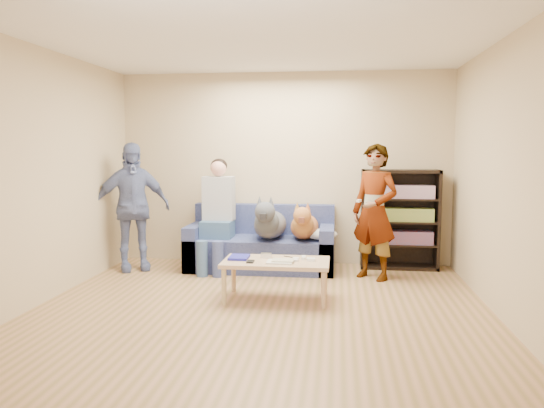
# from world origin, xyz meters

# --- Properties ---
(ground) EXTENTS (5.00, 5.00, 0.00)m
(ground) POSITION_xyz_m (0.00, 0.00, 0.00)
(ground) COLOR olive
(ground) RESTS_ON ground
(ceiling) EXTENTS (5.00, 5.00, 0.00)m
(ceiling) POSITION_xyz_m (0.00, 0.00, 2.60)
(ceiling) COLOR white
(ceiling) RESTS_ON ground
(wall_back) EXTENTS (4.50, 0.00, 4.50)m
(wall_back) POSITION_xyz_m (0.00, 2.50, 1.30)
(wall_back) COLOR tan
(wall_back) RESTS_ON ground
(wall_front) EXTENTS (4.50, 0.00, 4.50)m
(wall_front) POSITION_xyz_m (0.00, -2.50, 1.30)
(wall_front) COLOR tan
(wall_front) RESTS_ON ground
(wall_left) EXTENTS (0.00, 5.00, 5.00)m
(wall_left) POSITION_xyz_m (-2.25, 0.00, 1.30)
(wall_left) COLOR tan
(wall_left) RESTS_ON ground
(wall_right) EXTENTS (0.00, 5.00, 5.00)m
(wall_right) POSITION_xyz_m (2.25, 0.00, 1.30)
(wall_right) COLOR tan
(wall_right) RESTS_ON ground
(blanket) EXTENTS (0.40, 0.34, 0.14)m
(blanket) POSITION_xyz_m (0.55, 1.90, 0.50)
(blanket) COLOR silver
(blanket) RESTS_ON sofa
(person_standing_right) EXTENTS (0.71, 0.67, 1.63)m
(person_standing_right) POSITION_xyz_m (1.18, 1.70, 0.82)
(person_standing_right) COLOR gray
(person_standing_right) RESTS_ON ground
(person_standing_left) EXTENTS (1.04, 0.83, 1.65)m
(person_standing_left) POSITION_xyz_m (-1.90, 1.79, 0.83)
(person_standing_left) COLOR #7A89C3
(person_standing_left) RESTS_ON ground
(held_controller) EXTENTS (0.07, 0.12, 0.03)m
(held_controller) POSITION_xyz_m (0.98, 1.50, 0.97)
(held_controller) COLOR silver
(held_controller) RESTS_ON person_standing_right
(notebook_blue) EXTENTS (0.20, 0.26, 0.03)m
(notebook_blue) POSITION_xyz_m (-0.29, 0.70, 0.43)
(notebook_blue) COLOR #1B1D99
(notebook_blue) RESTS_ON coffee_table
(papers) EXTENTS (0.26, 0.20, 0.02)m
(papers) POSITION_xyz_m (0.16, 0.55, 0.43)
(papers) COLOR silver
(papers) RESTS_ON coffee_table
(magazine) EXTENTS (0.22, 0.17, 0.01)m
(magazine) POSITION_xyz_m (0.19, 0.57, 0.44)
(magazine) COLOR #B2A98E
(magazine) RESTS_ON coffee_table
(camera_silver) EXTENTS (0.11, 0.06, 0.05)m
(camera_silver) POSITION_xyz_m (-0.01, 0.77, 0.45)
(camera_silver) COLOR #B4B4B9
(camera_silver) RESTS_ON coffee_table
(controller_a) EXTENTS (0.04, 0.13, 0.03)m
(controller_a) POSITION_xyz_m (0.39, 0.75, 0.43)
(controller_a) COLOR white
(controller_a) RESTS_ON coffee_table
(controller_b) EXTENTS (0.09, 0.06, 0.03)m
(controller_b) POSITION_xyz_m (0.47, 0.67, 0.43)
(controller_b) COLOR white
(controller_b) RESTS_ON coffee_table
(headphone_cup_a) EXTENTS (0.07, 0.07, 0.02)m
(headphone_cup_a) POSITION_xyz_m (0.31, 0.63, 0.43)
(headphone_cup_a) COLOR silver
(headphone_cup_a) RESTS_ON coffee_table
(headphone_cup_b) EXTENTS (0.07, 0.07, 0.02)m
(headphone_cup_b) POSITION_xyz_m (0.31, 0.71, 0.43)
(headphone_cup_b) COLOR white
(headphone_cup_b) RESTS_ON coffee_table
(pen_orange) EXTENTS (0.13, 0.06, 0.01)m
(pen_orange) POSITION_xyz_m (0.09, 0.49, 0.42)
(pen_orange) COLOR #C1631B
(pen_orange) RESTS_ON coffee_table
(pen_black) EXTENTS (0.13, 0.08, 0.01)m
(pen_black) POSITION_xyz_m (0.23, 0.83, 0.42)
(pen_black) COLOR black
(pen_black) RESTS_ON coffee_table
(wallet) EXTENTS (0.07, 0.12, 0.02)m
(wallet) POSITION_xyz_m (-0.14, 0.53, 0.43)
(wallet) COLOR black
(wallet) RESTS_ON coffee_table
(sofa) EXTENTS (1.90, 0.85, 0.82)m
(sofa) POSITION_xyz_m (-0.25, 2.10, 0.28)
(sofa) COLOR #515B93
(sofa) RESTS_ON ground
(person_seated) EXTENTS (0.40, 0.73, 1.47)m
(person_seated) POSITION_xyz_m (-0.81, 1.97, 0.77)
(person_seated) COLOR #3F628B
(person_seated) RESTS_ON sofa
(dog_gray) EXTENTS (0.41, 1.25, 0.59)m
(dog_gray) POSITION_xyz_m (-0.12, 1.89, 0.63)
(dog_gray) COLOR #4D4E57
(dog_gray) RESTS_ON sofa
(dog_tan) EXTENTS (0.36, 1.14, 0.52)m
(dog_tan) POSITION_xyz_m (0.32, 1.92, 0.61)
(dog_tan) COLOR #B35B36
(dog_tan) RESTS_ON sofa
(coffee_table) EXTENTS (1.10, 0.60, 0.42)m
(coffee_table) POSITION_xyz_m (0.11, 0.65, 0.37)
(coffee_table) COLOR #D4B382
(coffee_table) RESTS_ON ground
(bookshelf) EXTENTS (1.00, 0.34, 1.30)m
(bookshelf) POSITION_xyz_m (1.55, 2.33, 0.68)
(bookshelf) COLOR black
(bookshelf) RESTS_ON ground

